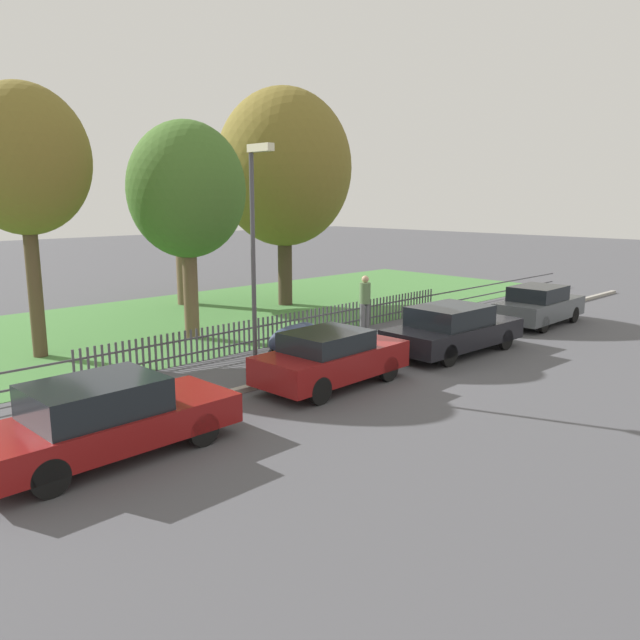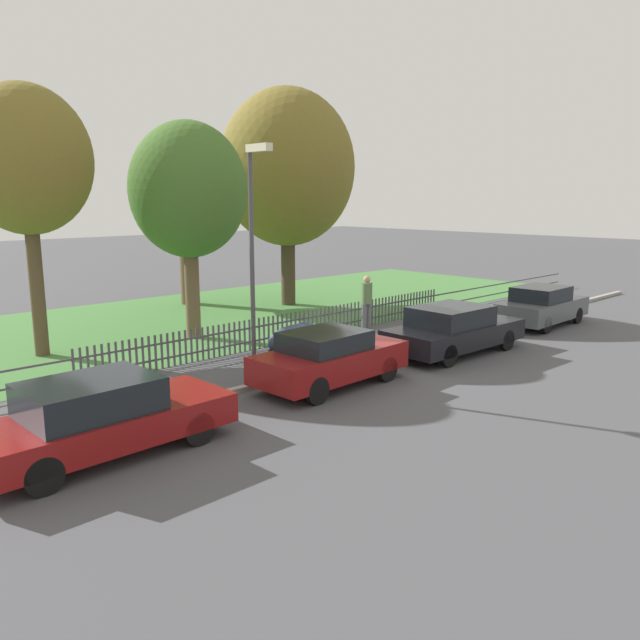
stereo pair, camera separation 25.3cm
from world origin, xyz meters
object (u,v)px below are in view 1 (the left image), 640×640
Objects in this scene: parked_car_navy_estate at (453,329)px; parked_car_red_compact at (539,305)px; covered_motorcycle at (297,339)px; tree_behind_motorcycle at (187,191)px; tree_nearest_kerb at (24,161)px; tree_far_left at (284,168)px; tree_mid_park at (181,185)px; street_lamp at (255,236)px; parked_car_black_saloon at (331,358)px; parked_car_silver_hatchback at (105,418)px; pedestrian_near_fence at (365,299)px.

parked_car_red_compact reaches higher than parked_car_navy_estate.
covered_motorcycle is 0.29× the size of tree_behind_motorcycle.
tree_behind_motorcycle is (4.48, -0.97, -0.77)m from tree_nearest_kerb.
parked_car_navy_estate is 11.18m from tree_far_left.
covered_motorcycle is at bearing -106.04° from tree_mid_park.
parked_car_black_saloon is at bearing -56.00° from street_lamp.
parked_car_silver_hatchback is at bearing -159.49° from covered_motorcycle.
parked_car_red_compact is at bearing -34.27° from tree_behind_motorcycle.
tree_nearest_kerb is 4.65m from tree_behind_motorcycle.
pedestrian_near_fence is at bearing -30.98° from tree_behind_motorcycle.
parked_car_black_saloon is (5.82, 0.21, -0.00)m from parked_car_silver_hatchback.
tree_nearest_kerb is (-4.94, 5.53, 4.83)m from covered_motorcycle.
street_lamp is (-6.61, -2.34, 2.53)m from pedestrian_near_fence.
tree_far_left is 7.53m from pedestrian_near_fence.
covered_motorcycle is 11.69m from tree_mid_park.
parked_car_navy_estate is at bearing -104.12° from pedestrian_near_fence.
tree_nearest_kerb reaches higher than street_lamp.
tree_far_left is 4.75× the size of pedestrian_near_fence.
tree_far_left is at bearing -46.13° from tree_mid_park.
parked_car_silver_hatchback reaches higher than parked_car_black_saloon.
parked_car_red_compact reaches higher than covered_motorcycle.
parked_car_navy_estate is 0.52× the size of tree_far_left.
tree_nearest_kerb is 1.10× the size of tree_behind_motorcycle.
parked_car_red_compact is 17.22m from tree_nearest_kerb.
parked_car_black_saloon is 7.98m from tree_behind_motorcycle.
tree_behind_motorcycle reaches higher than pedestrian_near_fence.
tree_mid_park is 12.38m from street_lamp.
street_lamp is (-2.03, -0.81, 2.95)m from covered_motorcycle.
pedestrian_near_fence is at bearing 19.52° from street_lamp.
tree_behind_motorcycle is (-10.09, 6.87, 3.98)m from parked_car_red_compact.
parked_car_red_compact is 2.18× the size of pedestrian_near_fence.
covered_motorcycle is 0.28× the size of tree_mid_park.
parked_car_navy_estate is 0.81× the size of street_lamp.
parked_car_red_compact reaches higher than parked_car_silver_hatchback.
street_lamp is (-1.57, -5.37, -1.11)m from tree_behind_motorcycle.
covered_motorcycle is 10.70m from tree_far_left.
street_lamp reaches higher than parked_car_silver_hatchback.
tree_far_left reaches higher than pedestrian_near_fence.
parked_car_silver_hatchback is 0.64× the size of tree_mid_park.
parked_car_silver_hatchback is 12.11m from pedestrian_near_fence.
street_lamp reaches higher than parked_car_red_compact.
tree_mid_park is (3.45, 5.86, 0.33)m from tree_behind_motorcycle.
tree_mid_park reaches higher than street_lamp.
parked_car_navy_estate is 1.14× the size of parked_car_red_compact.
parked_car_red_compact reaches higher than parked_car_black_saloon.
tree_mid_park is at bearing 59.50° from tree_behind_motorcycle.
parked_car_black_saloon is 2.54m from covered_motorcycle.
parked_car_navy_estate reaches higher than parked_car_silver_hatchback.
parked_car_black_saloon is 2.06× the size of covered_motorcycle.
tree_mid_park reaches higher than parked_car_red_compact.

